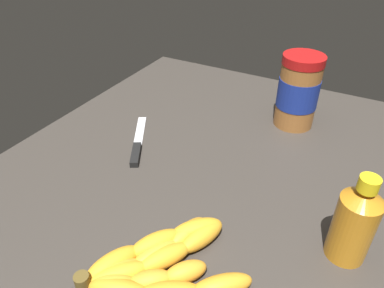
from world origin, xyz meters
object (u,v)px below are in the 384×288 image
Objects in this scene: butter_knife at (137,144)px; honey_bottle at (355,222)px; peanut_butter_jar at (298,92)px; banana_bunch at (159,263)px.

honey_bottle is at bearing -100.86° from butter_knife.
peanut_butter_jar is 36.43cm from butter_knife.
peanut_butter_jar is 36.43cm from honey_bottle.
butter_knife is at bearing 132.96° from peanut_butter_jar.
honey_bottle is (-32.44, -16.48, -1.71)cm from peanut_butter_jar.
honey_bottle is at bearing -153.07° from peanut_butter_jar.
butter_knife is (23.38, 20.55, -1.03)cm from banana_bunch.
peanut_butter_jar reaches higher than honey_bottle.
peanut_butter_jar is at bearing -6.60° from banana_bunch.
peanut_butter_jar is 1.14× the size of honey_bottle.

